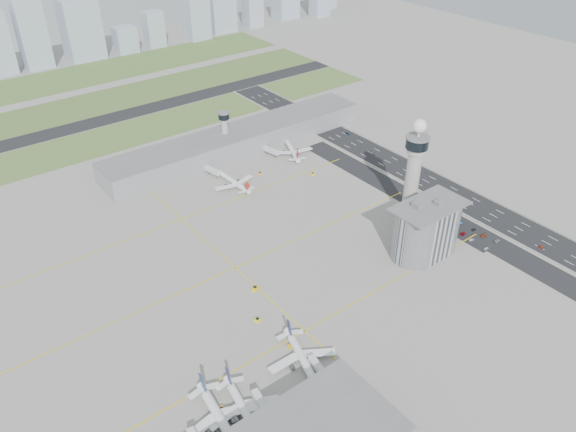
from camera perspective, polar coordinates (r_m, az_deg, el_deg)
ground at (r=306.43m, az=4.00°, el=-5.21°), size 1000.00×1000.00×0.00m
grass_strip_0 at (r=466.74m, az=-16.53°, el=7.86°), size 480.00×50.00×0.08m
grass_strip_1 at (r=532.63m, az=-19.77°, el=10.45°), size 480.00×60.00×0.08m
grass_strip_2 at (r=605.26m, az=-22.48°, el=12.55°), size 480.00×70.00×0.08m
runway at (r=498.92m, az=-18.23°, el=9.23°), size 480.00×22.00×0.10m
highway at (r=380.03m, az=17.23°, el=1.62°), size 28.00×500.00×0.10m
barrier_left at (r=369.66m, az=15.93°, el=1.01°), size 0.60×500.00×1.20m
barrier_right at (r=390.10m, az=18.50°, el=2.34°), size 0.60×500.00×1.20m
landside_road at (r=357.44m, az=16.05°, el=-0.32°), size 18.00×260.00×0.08m
parking_lot at (r=350.57m, az=17.35°, el=-1.29°), size 20.00×44.00×0.10m
taxiway_line_h_0 at (r=269.87m, az=1.70°, el=-11.61°), size 260.00×0.60×0.01m
taxiway_line_h_1 at (r=306.61m, az=-5.39°, el=-5.26°), size 260.00×0.60×0.01m
taxiway_line_h_2 at (r=349.84m, az=-10.74°, el=-0.31°), size 260.00×0.60×0.01m
taxiway_line_v at (r=306.61m, az=-5.39°, el=-5.26°), size 0.60×260.00×0.01m
control_tower at (r=336.44m, az=12.68°, el=4.96°), size 14.00×14.00×64.50m
secondary_tower at (r=416.13m, az=-6.45°, el=8.77°), size 8.60×8.60×31.90m
admin_building at (r=317.16m, az=13.86°, el=-1.30°), size 42.00×24.00×33.50m
terminal_pier at (r=423.88m, az=-5.06°, el=7.71°), size 210.00×32.00×15.80m
airplane_near_a at (r=232.78m, az=-6.81°, el=-19.64°), size 39.02×44.34×11.35m
airplane_near_b at (r=235.27m, az=-4.46°, el=-18.84°), size 37.43×41.94×10.37m
airplane_near_c at (r=252.10m, az=1.52°, el=-14.01°), size 41.24×45.07×10.53m
airplane_far_a at (r=377.56m, az=-5.55°, el=3.75°), size 31.18×36.31×9.90m
airplane_far_b at (r=417.59m, az=0.38°, el=7.01°), size 43.64×46.53×10.38m
jet_bridge_near_1 at (r=234.44m, az=-1.93°, el=-19.93°), size 5.39×14.31×5.70m
jet_bridge_near_2 at (r=246.21m, az=3.98°, el=-16.48°), size 5.39×14.31×5.70m
jet_bridge_far_0 at (r=396.86m, az=-8.35°, el=4.76°), size 5.39×14.31×5.70m
jet_bridge_far_1 at (r=420.02m, az=-2.44°, el=6.79°), size 5.39×14.31×5.70m
tug_0 at (r=240.57m, az=-6.75°, el=-19.01°), size 3.26×4.12×2.13m
tug_1 at (r=262.11m, az=0.39°, el=-12.99°), size 3.72×2.69×2.07m
tug_2 at (r=274.32m, az=-3.13°, el=-10.48°), size 3.18×3.68×1.79m
tug_3 at (r=291.43m, az=-3.37°, el=-7.32°), size 4.04×3.67×1.94m
tug_4 at (r=391.79m, az=-2.86°, el=4.36°), size 3.15×2.39×1.68m
tug_5 at (r=390.93m, az=2.52°, el=4.30°), size 3.39×2.87×1.67m
car_lot_0 at (r=337.53m, az=19.47°, el=-3.12°), size 3.32×1.57×1.10m
car_lot_1 at (r=342.01m, az=18.15°, el=-2.30°), size 3.53×1.56×1.13m
car_lot_2 at (r=345.80m, az=17.36°, el=-1.71°), size 4.46×2.60×1.17m
car_lot_3 at (r=347.10m, az=16.61°, el=-1.41°), size 4.61×2.37×1.28m
car_lot_4 at (r=351.20m, az=15.51°, el=-0.77°), size 3.29×1.42×1.11m
car_lot_5 at (r=354.10m, az=15.05°, el=-0.38°), size 3.72×1.66×1.19m
car_lot_6 at (r=345.83m, az=20.49°, el=-2.39°), size 4.39×2.38×1.17m
car_lot_7 at (r=347.96m, az=19.29°, el=-1.86°), size 4.65×2.16×1.31m
car_lot_8 at (r=351.40m, az=18.35°, el=-1.30°), size 3.40×1.56×1.13m
car_lot_9 at (r=355.30m, az=17.27°, el=-0.67°), size 3.47×1.24×1.14m
car_lot_10 at (r=356.74m, az=16.81°, el=-0.42°), size 4.50×2.33×1.21m
car_lot_11 at (r=362.17m, az=15.55°, el=0.35°), size 4.13×1.95×1.16m
car_hw_0 at (r=350.45m, az=24.31°, el=-2.87°), size 1.47×3.36×1.12m
car_hw_1 at (r=399.74m, az=12.96°, el=4.09°), size 1.44×4.01×1.31m
car_hw_2 at (r=451.98m, az=6.05°, el=8.33°), size 2.65×4.60×1.21m
car_hw_4 at (r=486.15m, az=-0.29°, el=10.38°), size 2.00×3.85×1.25m
skyline_bldg_8 at (r=642.18m, az=-24.73°, el=17.12°), size 26.33×21.06×83.39m
skyline_bldg_9 at (r=658.23m, az=-20.29°, el=17.43°), size 36.96×29.57×62.11m
skyline_bldg_10 at (r=668.59m, az=-16.19°, el=16.82°), size 23.01×18.41×27.75m
skyline_bldg_11 at (r=679.97m, az=-13.45°, el=17.96°), size 20.22×16.18×38.97m
skyline_bldg_12 at (r=700.45m, az=-9.26°, el=19.18°), size 26.14×20.92×46.89m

